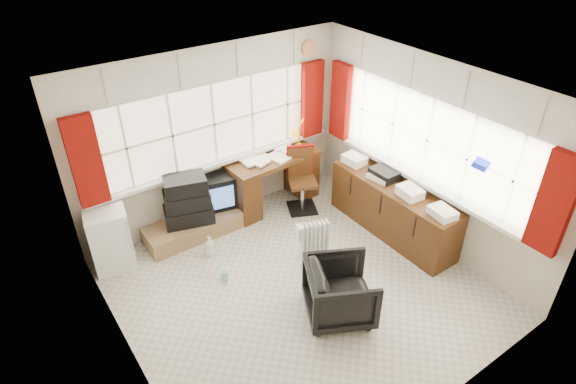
{
  "coord_description": "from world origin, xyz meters",
  "views": [
    {
      "loc": [
        -2.59,
        -3.42,
        4.18
      ],
      "look_at": [
        0.21,
        0.55,
        1.04
      ],
      "focal_mm": 30.0,
      "sensor_mm": 36.0,
      "label": 1
    }
  ],
  "objects_px": {
    "mini_fridge": "(110,238)",
    "desk_lamp": "(299,127)",
    "desk": "(271,176)",
    "credenza": "(393,208)",
    "task_chair": "(301,176)",
    "tv_bench": "(195,227)",
    "office_chair": "(340,292)",
    "crt_tv": "(215,190)",
    "radiator": "(314,244)"
  },
  "relations": [
    {
      "from": "mini_fridge",
      "to": "task_chair",
      "type": "bearing_deg",
      "value": -6.39
    },
    {
      "from": "task_chair",
      "to": "tv_bench",
      "type": "relative_size",
      "value": 0.7
    },
    {
      "from": "radiator",
      "to": "office_chair",
      "type": "bearing_deg",
      "value": -111.11
    },
    {
      "from": "task_chair",
      "to": "desk_lamp",
      "type": "bearing_deg",
      "value": 58.94
    },
    {
      "from": "task_chair",
      "to": "tv_bench",
      "type": "bearing_deg",
      "value": 170.85
    },
    {
      "from": "office_chair",
      "to": "crt_tv",
      "type": "relative_size",
      "value": 1.21
    },
    {
      "from": "desk_lamp",
      "to": "mini_fridge",
      "type": "bearing_deg",
      "value": -179.07
    },
    {
      "from": "radiator",
      "to": "mini_fridge",
      "type": "bearing_deg",
      "value": 147.13
    },
    {
      "from": "tv_bench",
      "to": "mini_fridge",
      "type": "height_order",
      "value": "mini_fridge"
    },
    {
      "from": "crt_tv",
      "to": "desk_lamp",
      "type": "bearing_deg",
      "value": -3.44
    },
    {
      "from": "office_chair",
      "to": "mini_fridge",
      "type": "bearing_deg",
      "value": 64.94
    },
    {
      "from": "task_chair",
      "to": "credenza",
      "type": "xyz_separation_m",
      "value": [
        0.64,
        -1.26,
        -0.13
      ]
    },
    {
      "from": "desk",
      "to": "desk_lamp",
      "type": "relative_size",
      "value": 3.26
    },
    {
      "from": "desk_lamp",
      "to": "mini_fridge",
      "type": "xyz_separation_m",
      "value": [
        -2.98,
        -0.05,
        -0.7
      ]
    },
    {
      "from": "credenza",
      "to": "crt_tv",
      "type": "xyz_separation_m",
      "value": [
        -1.85,
        1.7,
        0.1
      ]
    },
    {
      "from": "desk",
      "to": "radiator",
      "type": "relative_size",
      "value": 2.54
    },
    {
      "from": "credenza",
      "to": "mini_fridge",
      "type": "relative_size",
      "value": 2.42
    },
    {
      "from": "task_chair",
      "to": "crt_tv",
      "type": "relative_size",
      "value": 1.58
    },
    {
      "from": "office_chair",
      "to": "mini_fridge",
      "type": "distance_m",
      "value": 2.96
    },
    {
      "from": "credenza",
      "to": "mini_fridge",
      "type": "height_order",
      "value": "credenza"
    },
    {
      "from": "office_chair",
      "to": "mini_fridge",
      "type": "height_order",
      "value": "mini_fridge"
    },
    {
      "from": "crt_tv",
      "to": "office_chair",
      "type": "bearing_deg",
      "value": -84.21
    },
    {
      "from": "office_chair",
      "to": "mini_fridge",
      "type": "relative_size",
      "value": 0.91
    },
    {
      "from": "crt_tv",
      "to": "radiator",
      "type": "bearing_deg",
      "value": -68.26
    },
    {
      "from": "desk",
      "to": "mini_fridge",
      "type": "relative_size",
      "value": 1.74
    },
    {
      "from": "office_chair",
      "to": "desk_lamp",
      "type": "bearing_deg",
      "value": 1.16
    },
    {
      "from": "task_chair",
      "to": "mini_fridge",
      "type": "distance_m",
      "value": 2.78
    },
    {
      "from": "radiator",
      "to": "mini_fridge",
      "type": "distance_m",
      "value": 2.59
    },
    {
      "from": "office_chair",
      "to": "crt_tv",
      "type": "bearing_deg",
      "value": 33.03
    },
    {
      "from": "desk",
      "to": "desk_lamp",
      "type": "xyz_separation_m",
      "value": [
        0.52,
        0.01,
        0.67
      ]
    },
    {
      "from": "desk",
      "to": "radiator",
      "type": "distance_m",
      "value": 1.48
    },
    {
      "from": "desk",
      "to": "task_chair",
      "type": "height_order",
      "value": "task_chair"
    },
    {
      "from": "credenza",
      "to": "crt_tv",
      "type": "height_order",
      "value": "credenza"
    },
    {
      "from": "task_chair",
      "to": "crt_tv",
      "type": "bearing_deg",
      "value": 159.8
    },
    {
      "from": "crt_tv",
      "to": "mini_fridge",
      "type": "height_order",
      "value": "mini_fridge"
    },
    {
      "from": "desk_lamp",
      "to": "mini_fridge",
      "type": "relative_size",
      "value": 0.53
    },
    {
      "from": "radiator",
      "to": "desk",
      "type": "bearing_deg",
      "value": 78.87
    },
    {
      "from": "task_chair",
      "to": "mini_fridge",
      "type": "xyz_separation_m",
      "value": [
        -2.76,
        0.31,
        -0.11
      ]
    },
    {
      "from": "desk",
      "to": "tv_bench",
      "type": "height_order",
      "value": "desk"
    },
    {
      "from": "tv_bench",
      "to": "desk_lamp",
      "type": "bearing_deg",
      "value": 2.91
    },
    {
      "from": "desk",
      "to": "credenza",
      "type": "height_order",
      "value": "credenza"
    },
    {
      "from": "desk_lamp",
      "to": "desk",
      "type": "bearing_deg",
      "value": -178.45
    },
    {
      "from": "tv_bench",
      "to": "credenza",
      "type": "bearing_deg",
      "value": -33.7
    },
    {
      "from": "credenza",
      "to": "mini_fridge",
      "type": "xyz_separation_m",
      "value": [
        -3.4,
        1.57,
        0.02
      ]
    },
    {
      "from": "office_chair",
      "to": "radiator",
      "type": "relative_size",
      "value": 1.33
    },
    {
      "from": "mini_fridge",
      "to": "desk_lamp",
      "type": "bearing_deg",
      "value": 0.93
    },
    {
      "from": "desk",
      "to": "credenza",
      "type": "xyz_separation_m",
      "value": [
        0.95,
        -1.6,
        -0.06
      ]
    },
    {
      "from": "mini_fridge",
      "to": "crt_tv",
      "type": "bearing_deg",
      "value": 4.91
    },
    {
      "from": "desk",
      "to": "crt_tv",
      "type": "height_order",
      "value": "desk"
    },
    {
      "from": "office_chair",
      "to": "task_chair",
      "type": "bearing_deg",
      "value": 2.08
    }
  ]
}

